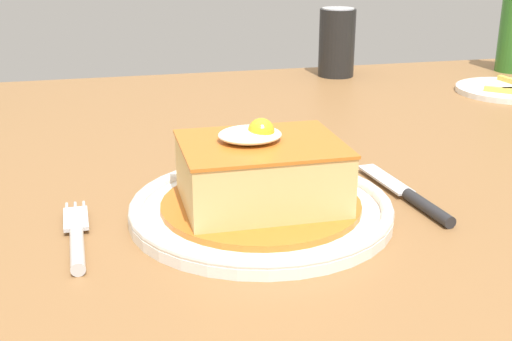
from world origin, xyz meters
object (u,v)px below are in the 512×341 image
Objects in this scene: main_plate at (261,208)px; side_plate_fries at (509,90)px; knife at (415,199)px; fork at (77,239)px; soda_can at (337,43)px.

main_plate is 1.46× the size of side_plate_fries.
main_plate is 0.16m from knife.
fork is 1.14× the size of soda_can.
main_plate is 0.17m from fork.
main_plate is at bearing 6.94° from fork.
soda_can is 0.31m from side_plate_fries.
side_plate_fries is at bearing 47.46° from knife.
knife is (0.32, 0.01, 0.00)m from fork.
soda_can reaches higher than knife.
soda_can reaches higher than side_plate_fries.
main_plate reaches higher than fork.
fork is 0.32m from knife.
fork is 0.77m from soda_can.
side_plate_fries is at bearing 31.03° from fork.
fork is at bearing -148.97° from side_plate_fries.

